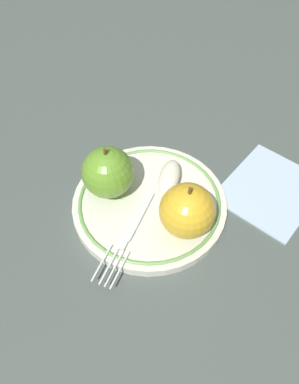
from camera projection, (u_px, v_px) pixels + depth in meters
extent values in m
plane|color=#464F4B|center=(139.00, 206.00, 0.60)|extent=(2.00, 2.00, 0.00)
cylinder|color=silver|center=(150.00, 204.00, 0.59)|extent=(0.24, 0.24, 0.02)
torus|color=#6E9E54|center=(150.00, 201.00, 0.58)|extent=(0.22, 0.22, 0.01)
sphere|color=#609329|center=(106.00, 174.00, 0.56)|extent=(0.08, 0.08, 0.08)
cylinder|color=brown|center=(104.00, 154.00, 0.53)|extent=(0.00, 0.00, 0.01)
sphere|color=gold|center=(187.00, 211.00, 0.52)|extent=(0.08, 0.08, 0.08)
cylinder|color=brown|center=(190.00, 191.00, 0.49)|extent=(0.00, 0.00, 0.01)
ellipsoid|color=#F1E5CC|center=(169.00, 177.00, 0.60)|extent=(0.04, 0.08, 0.02)
cube|color=silver|center=(139.00, 215.00, 0.56)|extent=(0.01, 0.09, 0.00)
cube|color=silver|center=(123.00, 245.00, 0.53)|extent=(0.01, 0.02, 0.00)
cube|color=silver|center=(104.00, 264.00, 0.51)|extent=(0.00, 0.06, 0.00)
cube|color=silver|center=(109.00, 266.00, 0.51)|extent=(0.00, 0.06, 0.00)
cube|color=silver|center=(114.00, 268.00, 0.51)|extent=(0.00, 0.06, 0.00)
cube|color=silver|center=(120.00, 270.00, 0.51)|extent=(0.00, 0.06, 0.00)
cube|color=#A9C0D7|center=(271.00, 189.00, 0.62)|extent=(0.17, 0.19, 0.01)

